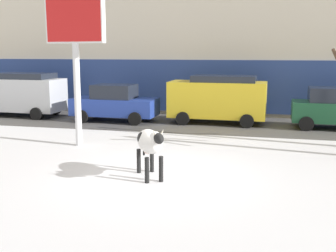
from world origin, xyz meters
TOP-DOWN VIEW (x-y plane):
  - ground_plane at (0.00, 0.00)m, footprint 120.00×120.00m
  - road_strip at (0.00, 8.97)m, footprint 60.00×5.60m
  - cow_holstein at (-0.10, -0.12)m, footprint 1.31×1.85m
  - billboard at (-3.75, 3.13)m, footprint 2.50×0.78m
  - car_silver_van at (-9.84, 9.00)m, footprint 4.64×2.20m
  - car_blue_sedan at (-4.34, 8.54)m, footprint 4.24×2.05m
  - car_yellow_van at (0.72, 9.15)m, footprint 4.64×2.20m
  - car_darkgreen_hatchback at (5.87, 8.90)m, footprint 3.54×1.98m
  - pedestrian_near_billboard at (-7.24, 11.66)m, footprint 0.36×0.24m
  - pedestrian_by_cars at (-5.11, 11.66)m, footprint 0.36×0.24m

SIDE VIEW (x-z plane):
  - ground_plane at x=0.00m, z-range 0.00..0.00m
  - road_strip at x=0.00m, z-range 0.00..0.01m
  - pedestrian_near_billboard at x=-7.24m, z-range 0.01..1.74m
  - pedestrian_by_cars at x=-5.11m, z-range 0.01..1.74m
  - car_blue_sedan at x=-4.34m, z-range -0.01..1.83m
  - car_darkgreen_hatchback at x=5.87m, z-range 0.00..1.86m
  - cow_holstein at x=-0.10m, z-range 0.23..1.77m
  - car_silver_van at x=-9.84m, z-range 0.08..2.40m
  - car_yellow_van at x=0.72m, z-range 0.08..2.40m
  - billboard at x=-3.75m, z-range 1.53..7.09m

